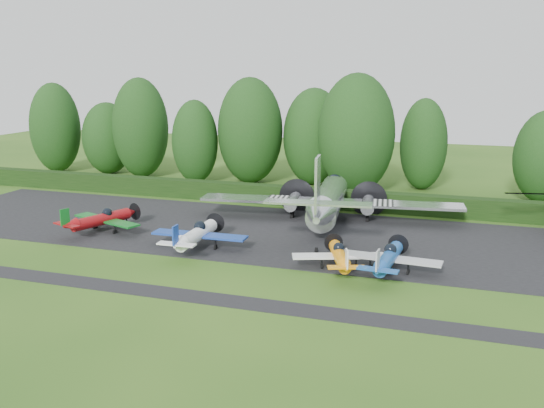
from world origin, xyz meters
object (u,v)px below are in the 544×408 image
(light_plane_red, at_px, (102,219))
(light_plane_blue, at_px, (388,258))
(light_plane_white, at_px, (197,234))
(light_plane_orange, at_px, (340,256))
(transport_plane, at_px, (327,201))

(light_plane_red, height_order, light_plane_blue, light_plane_red)
(light_plane_white, height_order, light_plane_orange, light_plane_white)
(light_plane_orange, height_order, light_plane_blue, light_plane_blue)
(light_plane_white, height_order, light_plane_blue, light_plane_white)
(transport_plane, xyz_separation_m, light_plane_red, (-18.30, -8.97, -1.02))
(transport_plane, xyz_separation_m, light_plane_blue, (7.26, -12.12, -1.04))
(light_plane_white, bearing_deg, light_plane_blue, -2.22)
(light_plane_red, height_order, light_plane_white, light_plane_white)
(transport_plane, relative_size, light_plane_red, 3.16)
(light_plane_white, relative_size, light_plane_blue, 1.08)
(light_plane_red, xyz_separation_m, light_plane_orange, (22.12, -3.43, -0.12))
(light_plane_white, xyz_separation_m, light_plane_orange, (11.91, -1.34, -0.18))
(light_plane_red, relative_size, light_plane_white, 0.95)
(transport_plane, height_order, light_plane_red, transport_plane)
(transport_plane, bearing_deg, light_plane_white, -118.66)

